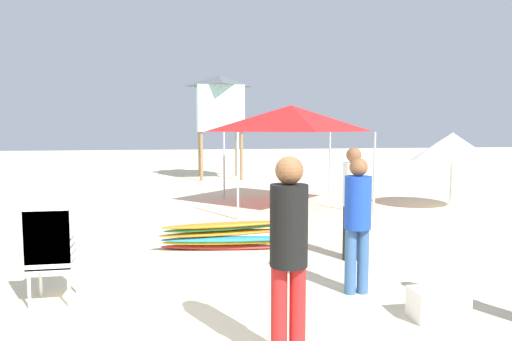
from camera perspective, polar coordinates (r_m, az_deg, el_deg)
The scene contains 10 objects.
ground at distance 4.68m, azimuth -10.41°, elevation -20.24°, with size 80.00×80.00×0.00m, color beige.
stacked_plastic_chairs at distance 5.72m, azimuth -24.41°, elevation -8.47°, with size 0.48×0.48×1.20m.
surfboard_pile at distance 7.64m, azimuth -3.95°, elevation -8.14°, with size 2.23×0.68×0.48m.
lifeguard_near_left at distance 7.06m, azimuth 12.07°, elevation -3.09°, with size 0.32×0.32×1.73m.
lifeguard_near_right at distance 5.64m, azimuth 12.62°, elevation -5.65°, with size 0.32×0.32×1.66m.
lifeguard_far_right at distance 3.85m, azimuth 4.13°, elevation -9.41°, with size 0.32×0.32×1.78m.
popup_canopy at distance 11.82m, azimuth 4.43°, elevation 6.52°, with size 3.24×3.24×2.62m.
lifeguard_tower at distance 18.46m, azimuth -4.60°, elevation 8.40°, with size 1.98×1.98×4.14m.
beach_umbrella_left at distance 12.44m, azimuth 23.38°, elevation 2.77°, with size 2.00×2.00×1.91m.
cooler_box at distance 5.37m, azimuth 21.86°, elevation -15.24°, with size 0.57×0.33×0.32m, color white.
Camera 1 is at (0.10, -4.23, 2.01)m, focal length 31.90 mm.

